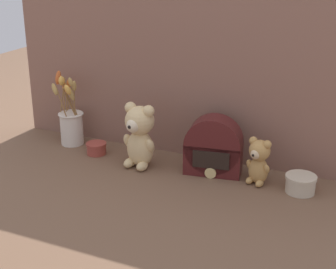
% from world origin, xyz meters
% --- Properties ---
extents(ground_plane, '(4.00, 4.00, 0.00)m').
position_xyz_m(ground_plane, '(0.00, 0.00, 0.00)').
color(ground_plane, brown).
extents(backdrop_wall, '(1.47, 0.02, 0.80)m').
position_xyz_m(backdrop_wall, '(0.00, 0.17, 0.40)').
color(backdrop_wall, '#845B4C').
rests_on(backdrop_wall, ground).
extents(teddy_bear_large, '(0.14, 0.13, 0.25)m').
position_xyz_m(teddy_bear_large, '(-0.10, -0.02, 0.13)').
color(teddy_bear_large, '#DBBC84').
rests_on(teddy_bear_large, ground).
extents(teddy_bear_medium, '(0.10, 0.09, 0.17)m').
position_xyz_m(teddy_bear_medium, '(0.35, 0.02, 0.09)').
color(teddy_bear_medium, tan).
rests_on(teddy_bear_medium, ground).
extents(flower_vase, '(0.13, 0.14, 0.31)m').
position_xyz_m(flower_vase, '(-0.47, 0.07, 0.10)').
color(flower_vase, silver).
rests_on(flower_vase, ground).
extents(vintage_radio, '(0.22, 0.13, 0.22)m').
position_xyz_m(vintage_radio, '(0.17, 0.04, 0.09)').
color(vintage_radio, '#4C1919').
rests_on(vintage_radio, ground).
extents(decorative_tin_tall, '(0.11, 0.11, 0.06)m').
position_xyz_m(decorative_tin_tall, '(0.50, 0.02, 0.03)').
color(decorative_tin_tall, beige).
rests_on(decorative_tin_tall, ground).
extents(decorative_tin_short, '(0.08, 0.08, 0.05)m').
position_xyz_m(decorative_tin_short, '(-0.32, 0.02, 0.02)').
color(decorative_tin_short, '#993D33').
rests_on(decorative_tin_short, ground).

